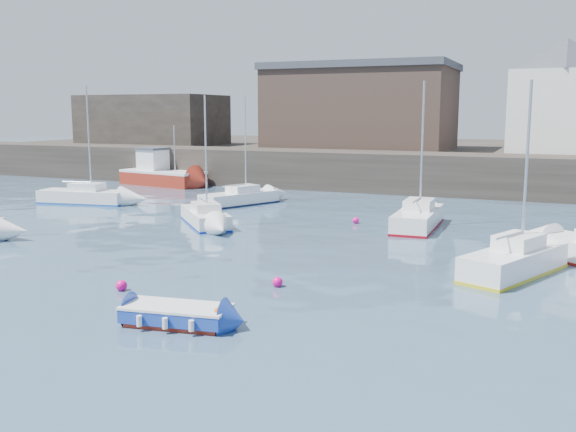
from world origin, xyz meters
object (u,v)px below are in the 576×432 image
at_px(sailboat_c, 515,261).
at_px(buoy_near, 122,291).
at_px(sailboat_f, 418,218).
at_px(buoy_mid, 278,287).
at_px(sailboat_h, 240,198).
at_px(buoy_far, 356,223).
at_px(fishing_boat, 161,173).
at_px(sailboat_b, 205,217).
at_px(sailboat_e, 84,196).
at_px(blue_dinghy, 177,314).

height_order(sailboat_c, buoy_near, sailboat_c).
xyz_separation_m(sailboat_f, buoy_mid, (-2.12, -13.63, -0.54)).
xyz_separation_m(sailboat_c, sailboat_f, (-5.45, 8.60, -0.01)).
bearing_deg(sailboat_f, sailboat_h, 162.61).
distance_m(sailboat_f, buoy_far, 3.49).
distance_m(sailboat_c, buoy_far, 12.41).
bearing_deg(sailboat_f, buoy_near, -112.96).
distance_m(fishing_boat, sailboat_b, 20.57).
bearing_deg(sailboat_b, sailboat_c, -16.82).
bearing_deg(buoy_near, sailboat_h, 106.13).
distance_m(sailboat_b, buoy_near, 13.17).
bearing_deg(sailboat_f, sailboat_c, -57.65).
height_order(fishing_boat, buoy_far, fishing_boat).
bearing_deg(fishing_boat, buoy_mid, -48.99).
bearing_deg(sailboat_e, sailboat_c, -17.68).
relative_size(sailboat_c, sailboat_f, 0.94).
relative_size(fishing_boat, buoy_far, 22.28).
xyz_separation_m(fishing_boat, sailboat_e, (1.70, -11.56, -0.46)).
bearing_deg(sailboat_c, blue_dinghy, -130.66).
distance_m(sailboat_f, buoy_mid, 13.80).
bearing_deg(buoy_far, sailboat_f, -0.55).
bearing_deg(sailboat_h, buoy_far, -23.09).
bearing_deg(buoy_far, sailboat_e, 179.08).
height_order(fishing_boat, buoy_near, fishing_boat).
relative_size(fishing_boat, sailboat_e, 1.02).
xyz_separation_m(sailboat_f, sailboat_h, (-12.70, 3.98, -0.07)).
height_order(sailboat_f, buoy_far, sailboat_f).
xyz_separation_m(sailboat_b, sailboat_e, (-11.73, 4.01, 0.05)).
distance_m(fishing_boat, buoy_far, 24.03).
distance_m(fishing_boat, sailboat_c, 36.15).
height_order(fishing_boat, sailboat_c, sailboat_c).
bearing_deg(sailboat_b, sailboat_h, 103.37).
distance_m(blue_dinghy, buoy_mid, 5.05).
height_order(sailboat_e, sailboat_f, sailboat_e).
relative_size(fishing_boat, buoy_near, 20.45).
relative_size(sailboat_b, sailboat_e, 0.89).
bearing_deg(blue_dinghy, sailboat_c, 49.34).
distance_m(fishing_boat, sailboat_h, 14.07).
height_order(fishing_boat, buoy_mid, fishing_boat).
bearing_deg(buoy_far, buoy_mid, -84.44).
relative_size(sailboat_h, buoy_mid, 19.33).
distance_m(blue_dinghy, buoy_far, 18.60).
height_order(blue_dinghy, sailboat_e, sailboat_e).
relative_size(fishing_boat, buoy_mid, 21.49).
xyz_separation_m(sailboat_e, buoy_near, (15.75, -16.54, -0.51)).
bearing_deg(sailboat_h, sailboat_f, -17.39).
relative_size(fishing_boat, sailboat_c, 1.10).
relative_size(sailboat_f, buoy_mid, 20.73).
bearing_deg(sailboat_h, fishing_boat, 145.70).
relative_size(buoy_mid, buoy_far, 1.04).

